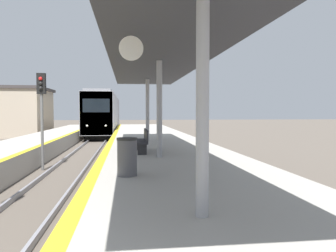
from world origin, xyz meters
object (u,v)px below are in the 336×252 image
Objects in this scene: train at (105,114)px; trash_bin at (127,157)px; signal_mid at (42,102)px; bench at (143,140)px.

train is 23.38× the size of trash_bin.
signal_mid is 2.19× the size of bench.
signal_mid is at bearing 158.16° from bench.
train reaches higher than trash_bin.
trash_bin is 0.50× the size of bench.
signal_mid is (-1.15, -24.19, 0.66)m from train.
train is 24.23m from signal_mid.
train is at bearing 87.29° from signal_mid.
train is 26.12m from bench.
bench is (4.30, -1.72, -1.53)m from signal_mid.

